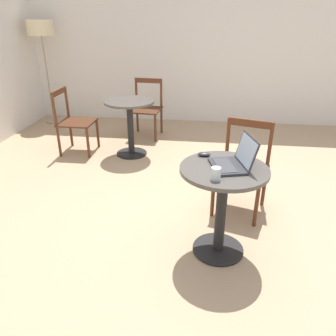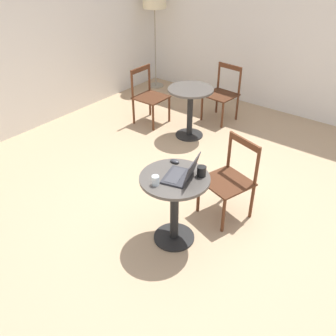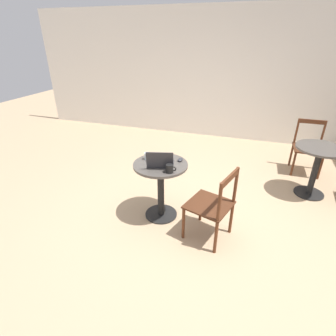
% 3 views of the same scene
% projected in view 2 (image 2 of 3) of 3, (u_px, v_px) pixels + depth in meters
% --- Properties ---
extents(ground_plane, '(16.00, 16.00, 0.00)m').
position_uv_depth(ground_plane, '(193.00, 213.00, 4.19)').
color(ground_plane, tan).
extents(wall_back, '(9.40, 0.06, 2.70)m').
position_uv_depth(wall_back, '(3.00, 44.00, 5.13)').
color(wall_back, white).
rests_on(wall_back, ground_plane).
extents(wall_side, '(0.06, 9.40, 2.70)m').
position_uv_depth(wall_side, '(319.00, 34.00, 5.60)').
color(wall_side, white).
rests_on(wall_side, ground_plane).
extents(cafe_table_near, '(0.66, 0.66, 0.75)m').
position_uv_depth(cafe_table_near, '(175.00, 196.00, 3.56)').
color(cafe_table_near, black).
rests_on(cafe_table_near, ground_plane).
extents(cafe_table_mid, '(0.66, 0.66, 0.75)m').
position_uv_depth(cafe_table_mid, '(190.00, 103.00, 5.46)').
color(cafe_table_mid, black).
rests_on(cafe_table_mid, ground_plane).
extents(chair_near_right, '(0.57, 0.57, 0.88)m').
position_uv_depth(chair_near_right, '(230.00, 180.00, 3.96)').
color(chair_near_right, '#562D19').
rests_on(chair_near_right, ground_plane).
extents(chair_mid_back, '(0.46, 0.46, 0.88)m').
position_uv_depth(chair_mid_back, '(149.00, 96.00, 5.92)').
color(chair_mid_back, '#562D19').
rests_on(chair_mid_back, ground_plane).
extents(chair_mid_right, '(0.50, 0.50, 0.88)m').
position_uv_depth(chair_mid_right, '(222.00, 94.00, 6.01)').
color(chair_mid_right, '#562D19').
rests_on(chair_mid_right, ground_plane).
extents(floor_lamp, '(0.43, 0.43, 1.70)m').
position_uv_depth(floor_lamp, '(155.00, 6.00, 6.73)').
color(floor_lamp, '#9E937F').
rests_on(floor_lamp, ground_plane).
extents(laptop, '(0.37, 0.35, 0.23)m').
position_uv_depth(laptop, '(182.00, 174.00, 3.40)').
color(laptop, '#2D2D33').
rests_on(laptop, cafe_table_near).
extents(mouse, '(0.06, 0.10, 0.03)m').
position_uv_depth(mouse, '(175.00, 161.00, 3.65)').
color(mouse, '#2D2D33').
rests_on(mouse, cafe_table_near).
extents(mug, '(0.12, 0.08, 0.10)m').
position_uv_depth(mug, '(202.00, 171.00, 3.44)').
color(mug, black).
rests_on(mug, cafe_table_near).
extents(drinking_glass, '(0.07, 0.07, 0.09)m').
position_uv_depth(drinking_glass, '(155.00, 180.00, 3.32)').
color(drinking_glass, silver).
rests_on(drinking_glass, cafe_table_near).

